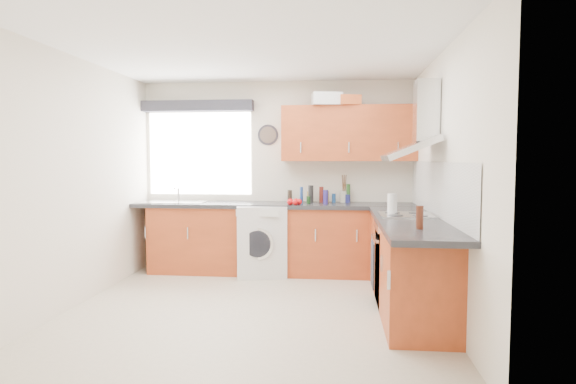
# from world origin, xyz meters

# --- Properties ---
(ground_plane) EXTENTS (3.60, 3.60, 0.00)m
(ground_plane) POSITION_xyz_m (0.00, 0.00, 0.00)
(ground_plane) COLOR beige
(ceiling) EXTENTS (3.60, 3.60, 0.02)m
(ceiling) POSITION_xyz_m (0.00, 0.00, 2.50)
(ceiling) COLOR white
(ceiling) RESTS_ON wall_back
(wall_back) EXTENTS (3.60, 0.02, 2.50)m
(wall_back) POSITION_xyz_m (0.00, 1.80, 1.25)
(wall_back) COLOR silver
(wall_back) RESTS_ON ground_plane
(wall_front) EXTENTS (3.60, 0.02, 2.50)m
(wall_front) POSITION_xyz_m (0.00, -1.80, 1.25)
(wall_front) COLOR silver
(wall_front) RESTS_ON ground_plane
(wall_left) EXTENTS (0.02, 3.60, 2.50)m
(wall_left) POSITION_xyz_m (-1.80, 0.00, 1.25)
(wall_left) COLOR silver
(wall_left) RESTS_ON ground_plane
(wall_right) EXTENTS (0.02, 3.60, 2.50)m
(wall_right) POSITION_xyz_m (1.80, 0.00, 1.25)
(wall_right) COLOR silver
(wall_right) RESTS_ON ground_plane
(window) EXTENTS (1.40, 0.02, 1.10)m
(window) POSITION_xyz_m (-1.05, 1.79, 1.55)
(window) COLOR silver
(window) RESTS_ON wall_back
(window_blind) EXTENTS (1.50, 0.18, 0.14)m
(window_blind) POSITION_xyz_m (-1.05, 1.70, 2.18)
(window_blind) COLOR #282830
(window_blind) RESTS_ON wall_back
(splashback) EXTENTS (0.01, 3.00, 0.54)m
(splashback) POSITION_xyz_m (1.79, 0.30, 1.18)
(splashback) COLOR white
(splashback) RESTS_ON wall_right
(base_cab_back) EXTENTS (3.00, 0.58, 0.86)m
(base_cab_back) POSITION_xyz_m (-0.10, 1.51, 0.43)
(base_cab_back) COLOR #973A19
(base_cab_back) RESTS_ON ground_plane
(base_cab_corner) EXTENTS (0.60, 0.60, 0.86)m
(base_cab_corner) POSITION_xyz_m (1.50, 1.50, 0.43)
(base_cab_corner) COLOR #973A19
(base_cab_corner) RESTS_ON ground_plane
(base_cab_right) EXTENTS (0.58, 2.10, 0.86)m
(base_cab_right) POSITION_xyz_m (1.51, 0.15, 0.43)
(base_cab_right) COLOR #973A19
(base_cab_right) RESTS_ON ground_plane
(worktop_back) EXTENTS (3.60, 0.62, 0.05)m
(worktop_back) POSITION_xyz_m (0.00, 1.50, 0.89)
(worktop_back) COLOR black
(worktop_back) RESTS_ON base_cab_back
(worktop_right) EXTENTS (0.62, 2.42, 0.05)m
(worktop_right) POSITION_xyz_m (1.50, 0.00, 0.89)
(worktop_right) COLOR black
(worktop_right) RESTS_ON base_cab_right
(sink) EXTENTS (0.84, 0.46, 0.10)m
(sink) POSITION_xyz_m (-1.33, 1.50, 0.95)
(sink) COLOR silver
(sink) RESTS_ON worktop_back
(oven) EXTENTS (0.56, 0.58, 0.85)m
(oven) POSITION_xyz_m (1.50, 0.30, 0.42)
(oven) COLOR black
(oven) RESTS_ON ground_plane
(hob_plate) EXTENTS (0.52, 0.52, 0.01)m
(hob_plate) POSITION_xyz_m (1.50, 0.30, 0.92)
(hob_plate) COLOR silver
(hob_plate) RESTS_ON worktop_right
(extractor_hood) EXTENTS (0.52, 0.78, 0.66)m
(extractor_hood) POSITION_xyz_m (1.60, 0.30, 1.77)
(extractor_hood) COLOR silver
(extractor_hood) RESTS_ON wall_right
(upper_cabinets) EXTENTS (1.70, 0.35, 0.70)m
(upper_cabinets) POSITION_xyz_m (0.95, 1.62, 1.80)
(upper_cabinets) COLOR #973A19
(upper_cabinets) RESTS_ON wall_back
(washing_machine) EXTENTS (0.71, 0.70, 0.89)m
(washing_machine) POSITION_xyz_m (-0.15, 1.40, 0.45)
(washing_machine) COLOR silver
(washing_machine) RESTS_ON ground_plane
(wall_clock) EXTENTS (0.27, 0.04, 0.27)m
(wall_clock) POSITION_xyz_m (-0.12, 1.78, 1.80)
(wall_clock) COLOR #282830
(wall_clock) RESTS_ON wall_back
(casserole) EXTENTS (0.41, 0.33, 0.15)m
(casserole) POSITION_xyz_m (0.67, 1.52, 2.23)
(casserole) COLOR silver
(casserole) RESTS_ON upper_cabinets
(storage_box) EXTENTS (0.31, 0.27, 0.12)m
(storage_box) POSITION_xyz_m (0.95, 1.52, 2.21)
(storage_box) COLOR #B94D21
(storage_box) RESTS_ON upper_cabinets
(utensil_pot) EXTENTS (0.13, 0.13, 0.15)m
(utensil_pot) POSITION_xyz_m (0.90, 1.70, 0.98)
(utensil_pot) COLOR #9E9985
(utensil_pot) RESTS_ON worktop_back
(kitchen_roll) EXTENTS (0.11, 0.11, 0.21)m
(kitchen_roll) POSITION_xyz_m (1.37, 0.39, 1.02)
(kitchen_roll) COLOR silver
(kitchen_roll) RESTS_ON worktop_right
(tomato_cluster) EXTENTS (0.17, 0.17, 0.07)m
(tomato_cluster) POSITION_xyz_m (0.28, 1.30, 0.95)
(tomato_cluster) COLOR red
(tomato_cluster) RESTS_ON worktop_back
(jar_0) EXTENTS (0.04, 0.04, 0.21)m
(jar_0) POSITION_xyz_m (0.36, 1.49, 1.02)
(jar_0) COLOR navy
(jar_0) RESTS_ON worktop_back
(jar_1) EXTENTS (0.06, 0.06, 0.15)m
(jar_1) POSITION_xyz_m (0.19, 1.70, 0.99)
(jar_1) COLOR #2E2219
(jar_1) RESTS_ON worktop_back
(jar_2) EXTENTS (0.05, 0.05, 0.09)m
(jar_2) POSITION_xyz_m (0.44, 1.48, 0.96)
(jar_2) COLOR #143713
(jar_2) RESTS_ON worktop_back
(jar_3) EXTENTS (0.05, 0.05, 0.15)m
(jar_3) POSITION_xyz_m (0.68, 1.64, 0.99)
(jar_3) COLOR brown
(jar_3) RESTS_ON worktop_back
(jar_4) EXTENTS (0.06, 0.06, 0.21)m
(jar_4) POSITION_xyz_m (0.60, 1.66, 1.01)
(jar_4) COLOR #5E1A13
(jar_4) RESTS_ON worktop_back
(jar_5) EXTENTS (0.06, 0.06, 0.11)m
(jar_5) POSITION_xyz_m (0.95, 1.66, 0.96)
(jar_5) COLOR navy
(jar_5) RESTS_ON worktop_back
(jar_6) EXTENTS (0.06, 0.06, 0.18)m
(jar_6) POSITION_xyz_m (0.66, 1.43, 1.00)
(jar_6) COLOR navy
(jar_6) RESTS_ON worktop_back
(jar_7) EXTENTS (0.05, 0.05, 0.24)m
(jar_7) POSITION_xyz_m (0.95, 1.67, 1.03)
(jar_7) COLOR #234D1B
(jar_7) RESTS_ON worktop_back
(jar_8) EXTENTS (0.07, 0.07, 0.22)m
(jar_8) POSITION_xyz_m (0.47, 1.60, 1.02)
(jar_8) COLOR black
(jar_8) RESTS_ON worktop_back
(jar_9) EXTENTS (0.05, 0.05, 0.11)m
(jar_9) POSITION_xyz_m (0.77, 1.68, 0.97)
(jar_9) COLOR navy
(jar_9) RESTS_ON worktop_back
(jar_10) EXTENTS (0.05, 0.05, 0.14)m
(jar_10) POSITION_xyz_m (0.44, 1.67, 0.98)
(jar_10) COLOR #A28138
(jar_10) RESTS_ON worktop_back
(bottle_0) EXTENTS (0.06, 0.06, 0.19)m
(bottle_0) POSITION_xyz_m (1.48, -0.63, 1.01)
(bottle_0) COLOR #4D1E10
(bottle_0) RESTS_ON worktop_right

